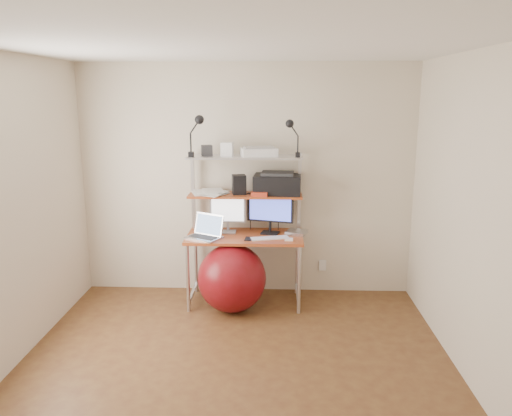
{
  "coord_description": "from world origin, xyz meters",
  "views": [
    {
      "loc": [
        0.31,
        -3.53,
        2.18
      ],
      "look_at": [
        0.13,
        1.15,
        1.1
      ],
      "focal_mm": 35.0,
      "sensor_mm": 36.0,
      "label": 1
    }
  ],
  "objects_px": {
    "monitor_black": "(270,210)",
    "laptop": "(206,233)",
    "monitor_silver": "(228,212)",
    "exercise_ball": "(232,278)",
    "printer": "(277,184)"
  },
  "relations": [
    {
      "from": "monitor_black",
      "to": "laptop",
      "type": "distance_m",
      "value": 0.7
    },
    {
      "from": "monitor_silver",
      "to": "exercise_ball",
      "type": "bearing_deg",
      "value": -78.78
    },
    {
      "from": "laptop",
      "to": "printer",
      "type": "relative_size",
      "value": 0.84
    },
    {
      "from": "laptop",
      "to": "exercise_ball",
      "type": "xyz_separation_m",
      "value": [
        0.27,
        -0.12,
        -0.44
      ]
    },
    {
      "from": "monitor_silver",
      "to": "monitor_black",
      "type": "xyz_separation_m",
      "value": [
        0.45,
        -0.02,
        0.03
      ]
    },
    {
      "from": "monitor_black",
      "to": "monitor_silver",
      "type": "bearing_deg",
      "value": -168.63
    },
    {
      "from": "monitor_silver",
      "to": "laptop",
      "type": "xyz_separation_m",
      "value": [
        -0.2,
        -0.2,
        -0.17
      ]
    },
    {
      "from": "monitor_silver",
      "to": "printer",
      "type": "height_order",
      "value": "printer"
    },
    {
      "from": "laptop",
      "to": "printer",
      "type": "height_order",
      "value": "printer"
    },
    {
      "from": "monitor_black",
      "to": "exercise_ball",
      "type": "height_order",
      "value": "monitor_black"
    },
    {
      "from": "exercise_ball",
      "to": "laptop",
      "type": "bearing_deg",
      "value": 155.19
    },
    {
      "from": "laptop",
      "to": "exercise_ball",
      "type": "height_order",
      "value": "laptop"
    },
    {
      "from": "monitor_black",
      "to": "laptop",
      "type": "xyz_separation_m",
      "value": [
        -0.65,
        -0.18,
        -0.2
      ]
    },
    {
      "from": "monitor_silver",
      "to": "exercise_ball",
      "type": "distance_m",
      "value": 0.7
    },
    {
      "from": "laptop",
      "to": "exercise_ball",
      "type": "distance_m",
      "value": 0.53
    }
  ]
}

